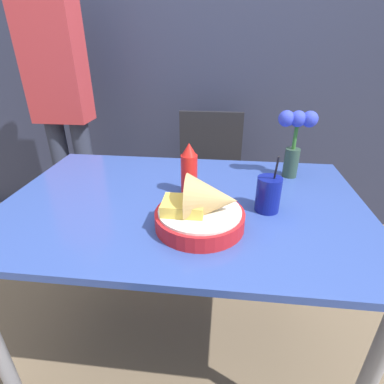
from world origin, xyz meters
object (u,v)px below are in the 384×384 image
object	(u,v)px
ketchup_bottle	(189,170)
flower_vase	(295,135)
drink_cup	(268,195)
person_standing	(60,91)
chair_far_window	(209,174)
food_basket	(203,210)

from	to	relation	value
ketchup_bottle	flower_vase	size ratio (longest dim) A/B	0.72
drink_cup	person_standing	distance (m)	1.40
drink_cup	flower_vase	xyz separation A→B (m)	(0.13, 0.30, 0.12)
flower_vase	person_standing	size ratio (longest dim) A/B	0.16
ketchup_bottle	person_standing	bearing A→B (deg)	139.88
chair_far_window	food_basket	bearing A→B (deg)	-87.90
chair_far_window	person_standing	distance (m)	1.02
ketchup_bottle	drink_cup	bearing A→B (deg)	-18.62
ketchup_bottle	drink_cup	xyz separation A→B (m)	(0.28, -0.09, -0.04)
drink_cup	chair_far_window	bearing A→B (deg)	105.64
chair_far_window	food_basket	distance (m)	1.05
ketchup_bottle	drink_cup	distance (m)	0.30
food_basket	ketchup_bottle	xyz separation A→B (m)	(-0.07, 0.22, 0.04)
flower_vase	person_standing	distance (m)	1.35
flower_vase	person_standing	xyz separation A→B (m)	(-1.25, 0.50, 0.08)
flower_vase	person_standing	world-z (taller)	person_standing
ketchup_bottle	person_standing	xyz separation A→B (m)	(-0.85, 0.71, 0.16)
flower_vase	food_basket	bearing A→B (deg)	-127.93
food_basket	flower_vase	size ratio (longest dim) A/B	1.00
ketchup_bottle	drink_cup	world-z (taller)	drink_cup
ketchup_bottle	flower_vase	world-z (taller)	flower_vase
chair_far_window	drink_cup	xyz separation A→B (m)	(0.24, -0.87, 0.31)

